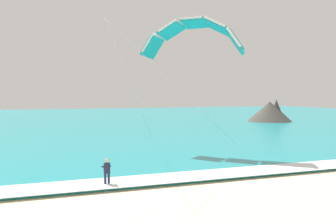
% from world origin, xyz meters
% --- Properties ---
extents(sea, '(200.00, 120.00, 0.20)m').
position_xyz_m(sea, '(0.00, 74.61, 0.10)').
color(sea, teal).
rests_on(sea, ground).
extents(surf_foam, '(200.00, 2.70, 0.04)m').
position_xyz_m(surf_foam, '(0.00, 15.61, 0.22)').
color(surf_foam, white).
rests_on(surf_foam, sea).
extents(surfboard, '(0.47, 1.41, 0.09)m').
position_xyz_m(surfboard, '(-5.51, 15.37, 0.03)').
color(surfboard, white).
rests_on(surfboard, ground).
extents(kitesurfer, '(0.55, 0.53, 1.69)m').
position_xyz_m(kitesurfer, '(-5.51, 15.39, 0.94)').
color(kitesurfer, '#191E38').
rests_on(kitesurfer, ground).
extents(kite_primary, '(13.28, 12.69, 10.88)m').
position_xyz_m(kite_primary, '(4.17, 24.77, 10.68)').
color(kite_primary, teal).
extents(headland_right, '(8.85, 8.85, 4.40)m').
position_xyz_m(headland_right, '(34.29, 54.65, 2.04)').
color(headland_right, '#47423D').
rests_on(headland_right, ground).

